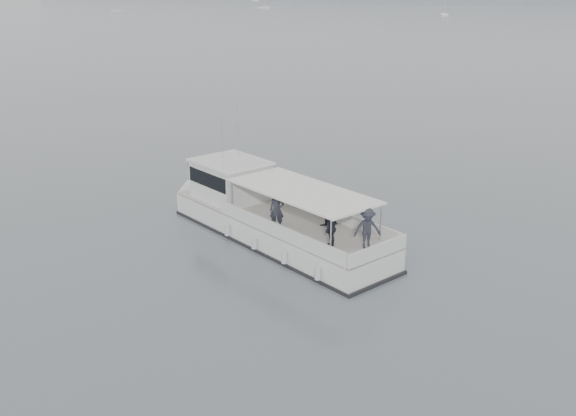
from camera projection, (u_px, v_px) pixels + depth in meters
The scene contains 3 objects.
ground at pixel (262, 223), 30.17m from camera, with size 1400.00×1400.00×0.00m, color #555F65.
tour_boat at pixel (262, 214), 28.69m from camera, with size 13.19×6.49×5.57m.
moored_fleet at pixel (507, 14), 227.33m from camera, with size 442.88×336.31×10.96m.
Camera 1 is at (16.34, -23.04, 10.69)m, focal length 40.00 mm.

